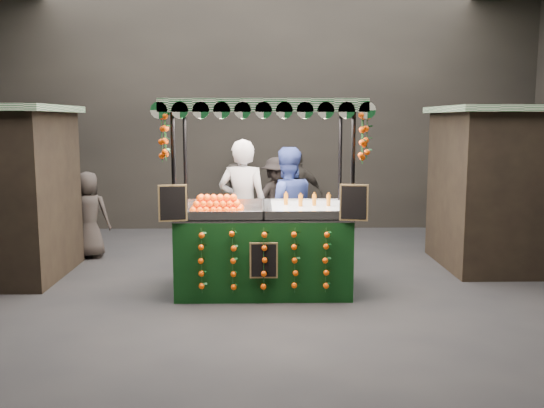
{
  "coord_description": "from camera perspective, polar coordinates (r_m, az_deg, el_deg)",
  "views": [
    {
      "loc": [
        -0.0,
        -8.02,
        2.38
      ],
      "look_at": [
        0.18,
        0.45,
        1.18
      ],
      "focal_mm": 39.41,
      "sensor_mm": 36.0,
      "label": 1
    }
  ],
  "objects": [
    {
      "name": "shopper_6",
      "position": [
        12.72,
        -3.07,
        1.29
      ],
      "size": [
        0.6,
        0.74,
        1.78
      ],
      "rotation": [
        0.0,
        0.0,
        -1.27
      ],
      "color": "black",
      "rests_on": "ground"
    },
    {
      "name": "shopper_3",
      "position": [
        11.71,
        0.48,
        0.43
      ],
      "size": [
        1.21,
        1.18,
        1.66
      ],
      "rotation": [
        0.0,
        0.0,
        0.73
      ],
      "color": "#282220",
      "rests_on": "ground"
    },
    {
      "name": "vendor_grey",
      "position": [
        9.22,
        -2.8,
        -0.29
      ],
      "size": [
        0.84,
        0.63,
        2.09
      ],
      "rotation": [
        0.0,
        0.0,
        2.97
      ],
      "color": "gray",
      "rests_on": "ground"
    },
    {
      "name": "shopper_4",
      "position": [
        10.79,
        -17.16,
        -1.0
      ],
      "size": [
        0.75,
        0.5,
        1.51
      ],
      "rotation": [
        0.0,
        0.0,
        3.12
      ],
      "color": "#2E2825",
      "rests_on": "ground"
    },
    {
      "name": "neighbour_stall_right",
      "position": [
        10.54,
        23.46,
        1.53
      ],
      "size": [
        3.0,
        2.2,
        2.6
      ],
      "color": "black",
      "rests_on": "ground"
    },
    {
      "name": "shopper_0",
      "position": [
        11.47,
        -20.21,
        0.07
      ],
      "size": [
        0.72,
        0.55,
        1.78
      ],
      "rotation": [
        0.0,
        0.0,
        0.21
      ],
      "color": "black",
      "rests_on": "ground"
    },
    {
      "name": "juice_stall",
      "position": [
        8.29,
        -0.76,
        -2.8
      ],
      "size": [
        2.73,
        1.61,
        2.65
      ],
      "color": "black",
      "rests_on": "ground"
    },
    {
      "name": "shopper_2",
      "position": [
        12.14,
        2.43,
        0.95
      ],
      "size": [
        1.06,
        0.49,
        1.77
      ],
      "rotation": [
        0.0,
        0.0,
        3.09
      ],
      "color": "#2D2924",
      "rests_on": "ground"
    },
    {
      "name": "market_hall",
      "position": [
        8.08,
        -1.25,
        15.15
      ],
      "size": [
        12.1,
        10.1,
        5.05
      ],
      "color": "black",
      "rests_on": "ground"
    },
    {
      "name": "shopper_5",
      "position": [
        12.19,
        20.46,
        0.85
      ],
      "size": [
        0.76,
        1.84,
        1.92
      ],
      "rotation": [
        0.0,
        0.0,
        1.68
      ],
      "color": "black",
      "rests_on": "ground"
    },
    {
      "name": "shopper_7",
      "position": [
        10.33,
        -3.28,
        -0.67
      ],
      "size": [
        0.95,
        1.01,
        1.64
      ],
      "rotation": [
        0.0,
        0.0,
        1.01
      ],
      "color": "#2C2724",
      "rests_on": "ground"
    },
    {
      "name": "ground",
      "position": [
        8.37,
        -1.18,
        -8.5
      ],
      "size": [
        12.0,
        12.0,
        0.0
      ],
      "primitive_type": "plane",
      "color": "black",
      "rests_on": "ground"
    },
    {
      "name": "vendor_blue",
      "position": [
        9.44,
        1.37,
        -0.49
      ],
      "size": [
        1.06,
        0.88,
        1.96
      ],
      "rotation": [
        0.0,
        0.0,
        3.29
      ],
      "color": "navy",
      "rests_on": "ground"
    },
    {
      "name": "shopper_1",
      "position": [
        10.76,
        21.4,
        -0.48
      ],
      "size": [
        1.07,
        0.98,
        1.78
      ],
      "rotation": [
        0.0,
        0.0,
        -0.44
      ],
      "color": "#2B2423",
      "rests_on": "ground"
    }
  ]
}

